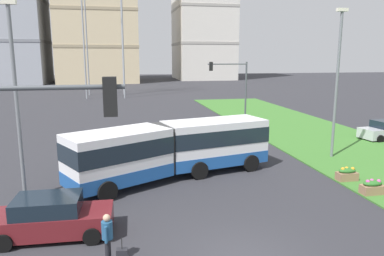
{
  "coord_description": "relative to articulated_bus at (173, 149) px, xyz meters",
  "views": [
    {
      "loc": [
        -3.89,
        -10.68,
        6.72
      ],
      "look_at": [
        0.64,
        12.05,
        2.2
      ],
      "focal_mm": 34.52,
      "sensor_mm": 36.0,
      "label": 1
    }
  ],
  "objects": [
    {
      "name": "articulated_bus",
      "position": [
        0.0,
        0.0,
        0.0
      ],
      "size": [
        11.82,
        6.49,
        3.0
      ],
      "color": "white",
      "rests_on": "ground"
    },
    {
      "name": "flower_planter_2",
      "position": [
        9.18,
        -2.58,
        -1.23
      ],
      "size": [
        1.1,
        0.56,
        0.74
      ],
      "color": "#937051",
      "rests_on": "grass_median"
    },
    {
      "name": "car_maroon_sedan",
      "position": [
        -5.49,
        -6.0,
        -0.9
      ],
      "size": [
        4.46,
        2.15,
        1.58
      ],
      "color": "maroon",
      "rests_on": "ground"
    },
    {
      "name": "grass_median",
      "position": [
        13.58,
        0.93,
        -1.61
      ],
      "size": [
        10.0,
        70.0,
        0.08
      ],
      "primitive_type": "cube",
      "color": "#3D752D",
      "rests_on": "ground_plane"
    },
    {
      "name": "flower_planter_1",
      "position": [
        9.18,
        -4.64,
        -1.23
      ],
      "size": [
        1.1,
        0.56,
        0.74
      ],
      "color": "#937051",
      "rests_on": "grass_median"
    },
    {
      "name": "pedestrian_crossing",
      "position": [
        -3.38,
        -8.36,
        -0.65
      ],
      "size": [
        0.36,
        0.58,
        1.74
      ],
      "color": "black",
      "rests_on": "ground"
    },
    {
      "name": "traffic_light_far_right",
      "position": [
        7.6,
        12.93,
        2.6
      ],
      "size": [
        3.74,
        0.28,
        6.22
      ],
      "color": "#474C51",
      "rests_on": "ground"
    },
    {
      "name": "streetlight_left",
      "position": [
        -7.46,
        -1.66,
        3.36
      ],
      "size": [
        0.7,
        0.28,
        9.14
      ],
      "color": "slate",
      "rests_on": "ground"
    },
    {
      "name": "streetlight_median",
      "position": [
        11.08,
        1.98,
        3.63
      ],
      "size": [
        0.7,
        0.28,
        9.67
      ],
      "color": "slate",
      "rests_on": "ground"
    }
  ]
}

